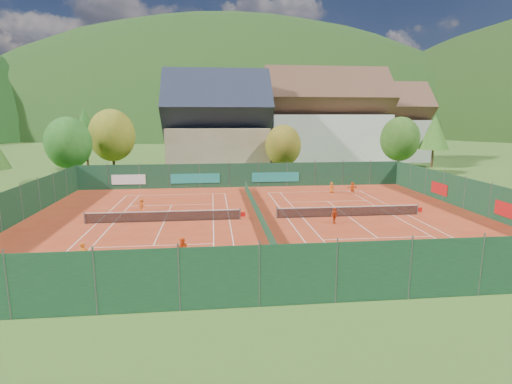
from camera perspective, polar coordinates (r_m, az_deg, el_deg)
The scene contains 31 objects.
ground at distance 34.48m, azimuth 0.36°, elevation -3.92°, with size 600.00×600.00×0.00m, color #33581B.
clay_pad at distance 34.47m, azimuth 0.36°, elevation -3.88°, with size 40.00×32.00×0.01m, color #A23217.
court_markings_left at distance 34.50m, azimuth -12.99°, elevation -4.13°, with size 11.03×23.83×0.00m.
court_markings_right at distance 36.25m, azimuth 13.05°, elevation -3.42°, with size 11.03×23.83×0.00m.
tennis_net_left at distance 34.36m, azimuth -12.77°, elevation -3.33°, with size 13.30×0.10×1.02m.
tennis_net_right at distance 36.18m, azimuth 13.32°, elevation -2.65°, with size 13.30×0.10×1.02m.
court_divider at distance 34.35m, azimuth 0.36°, elevation -3.08°, with size 0.03×28.80×1.00m.
fence_north at distance 49.77m, azimuth -2.28°, elevation 2.37°, with size 40.00×0.10×3.00m.
fence_south at distance 18.98m, azimuth 6.07°, elevation -11.63°, with size 40.00×0.04×3.00m.
fence_west at distance 37.55m, azimuth -31.59°, elevation -1.94°, with size 0.04×32.00×3.00m.
fence_east at distance 41.50m, azimuth 28.95°, elevation -0.64°, with size 0.09×32.00×3.00m.
chalet at distance 63.17m, azimuth -5.55°, elevation 8.81°, with size 16.20×12.00×16.00m.
hotel_block_a at distance 71.94m, azimuth 9.90°, elevation 9.53°, with size 21.60×11.00×17.25m.
hotel_block_b at distance 84.26m, azimuth 17.64°, elevation 8.83°, with size 17.28×10.00×15.50m.
tree_west_front at distance 56.24m, azimuth -25.24°, elevation 6.35°, with size 5.72×5.72×8.69m.
tree_west_mid at distance 60.85m, azimuth -19.88°, elevation 7.63°, with size 6.44×6.44×9.78m.
tree_west_back at distance 70.11m, azimuth -23.21°, elevation 8.28°, with size 5.60×5.60×10.00m.
tree_center at distance 56.15m, azimuth 3.89°, elevation 6.65°, with size 5.01×5.01×7.60m.
tree_east_front at distance 63.65m, azimuth 19.86°, elevation 7.13°, with size 5.72×5.72×8.69m.
tree_east_mid at distance 75.38m, azimuth 24.12°, elevation 7.81°, with size 5.04×5.04×9.00m.
tree_east_back at distance 79.01m, azimuth 16.14°, elevation 8.91°, with size 7.15×7.15×10.86m.
mountain_backdrop at distance 272.89m, azimuth 0.65°, elevation 0.54°, with size 820.00×530.00×242.00m.
ball_hopper at distance 28.43m, azimuth 28.77°, elevation -7.29°, with size 0.34×0.34×0.80m.
loose_ball_0 at distance 28.64m, azimuth -13.79°, elevation -7.21°, with size 0.07×0.07×0.07m, color #CCD833.
loose_ball_1 at distance 26.63m, azimuth 8.96°, elevation -8.40°, with size 0.07×0.07×0.07m, color #CCD833.
player_left_near at distance 25.46m, azimuth -23.42°, elevation -8.34°, with size 0.56×0.37×1.54m, color orange.
player_left_mid at distance 24.65m, azimuth -10.41°, elevation -8.20°, with size 0.76×0.59×1.56m, color #E84F14.
player_left_far at distance 38.36m, azimuth -16.01°, elevation -1.83°, with size 0.82×0.47×1.27m, color #D25312.
player_right_near at distance 33.50m, azimuth 11.13°, elevation -3.33°, with size 0.80×0.33×1.36m, color #D74313.
player_right_far_a at distance 46.95m, azimuth 10.75°, elevation 0.64°, with size 0.61×0.39×1.24m, color #D75B13.
player_right_far_b at distance 46.59m, azimuth 13.60°, elevation 0.55°, with size 1.31×0.42×1.41m, color orange.
Camera 1 is at (-3.86, -33.13, 8.71)m, focal length 28.00 mm.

